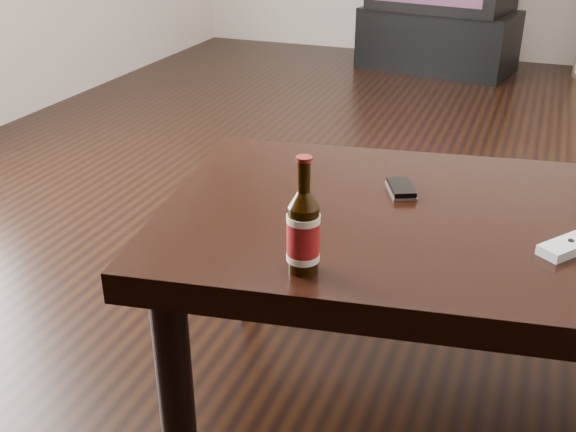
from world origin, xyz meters
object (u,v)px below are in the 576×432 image
(coffee_table, at_px, (460,243))
(beer_bottle, at_px, (303,232))
(phone, at_px, (401,189))
(tv_stand, at_px, (437,40))

(coffee_table, bearing_deg, beer_bottle, -126.56)
(phone, bearing_deg, tv_stand, 73.70)
(beer_bottle, bearing_deg, tv_stand, 95.32)
(phone, bearing_deg, beer_bottle, -126.65)
(tv_stand, distance_m, beer_bottle, 3.77)
(coffee_table, xyz_separation_m, phone, (-0.16, 0.08, 0.07))
(beer_bottle, bearing_deg, coffee_table, 53.44)
(tv_stand, relative_size, phone, 8.46)
(coffee_table, height_order, phone, phone)
(coffee_table, height_order, beer_bottle, beer_bottle)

